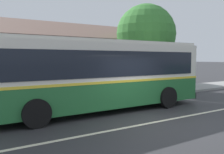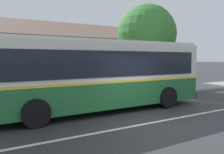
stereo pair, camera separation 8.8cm
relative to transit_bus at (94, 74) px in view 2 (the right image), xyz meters
The scene contains 6 objects.
ground_plane 3.49m from the transit_bus, 71.45° to the right, with size 300.00×300.00×0.00m, color #2D2D30.
sidewalk_far 3.62m from the transit_bus, 72.55° to the left, with size 60.00×3.00×0.15m, color gray.
lane_divider_stripe 3.49m from the transit_bus, 71.45° to the right, with size 60.00×0.16×0.01m, color beige.
community_building 10.34m from the transit_bus, 92.22° to the left, with size 23.31×9.31×6.39m.
transit_bus is the anchor object (origin of this frame).
street_tree_primary 8.04m from the transit_bus, 31.58° to the left, with size 4.24×4.24×6.22m.
Camera 2 is at (-6.27, -6.71, 2.34)m, focal length 40.00 mm.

